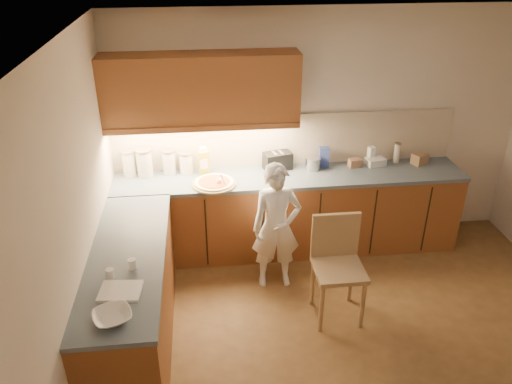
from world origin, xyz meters
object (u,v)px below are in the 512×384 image
(pizza_on_board, at_px, (214,183))
(toaster, at_px, (278,161))
(child, at_px, (276,227))
(oil_jug, at_px, (204,162))
(wooden_chair, at_px, (337,260))

(pizza_on_board, relative_size, toaster, 1.38)
(pizza_on_board, xyz_separation_m, child, (0.58, -0.48, -0.28))
(oil_jug, bearing_deg, toaster, 2.33)
(child, distance_m, wooden_chair, 0.70)
(pizza_on_board, distance_m, oil_jug, 0.32)
(pizza_on_board, height_order, wooden_chair, pizza_on_board)
(wooden_chair, bearing_deg, pizza_on_board, 137.95)
(pizza_on_board, relative_size, wooden_chair, 0.46)
(pizza_on_board, height_order, child, child)
(child, distance_m, oil_jug, 1.09)
(pizza_on_board, xyz_separation_m, oil_jug, (-0.10, 0.28, 0.12))
(pizza_on_board, bearing_deg, toaster, 23.75)
(child, bearing_deg, oil_jug, 132.55)
(oil_jug, bearing_deg, pizza_on_board, -70.78)
(wooden_chair, xyz_separation_m, toaster, (-0.37, 1.27, 0.44))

